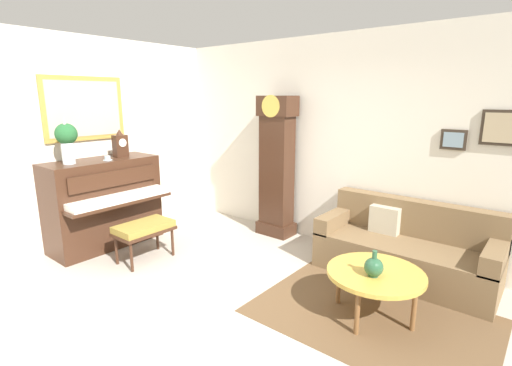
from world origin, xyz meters
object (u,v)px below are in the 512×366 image
at_px(piano_bench, 144,229).
at_px(green_jug, 374,267).
at_px(flower_vase, 67,138).
at_px(mantel_clock, 120,144).
at_px(teacup, 108,159).
at_px(piano, 105,202).
at_px(coffee_table, 375,275).
at_px(grandfather_clock, 277,170).
at_px(couch, 406,249).

xyz_separation_m(piano_bench, green_jug, (2.73, 0.50, 0.13)).
bearing_deg(flower_vase, mantel_clock, 89.96).
distance_m(flower_vase, teacup, 0.54).
bearing_deg(piano, coffee_table, 10.08).
distance_m(grandfather_clock, couch, 2.04).
xyz_separation_m(piano, piano_bench, (0.83, 0.03, -0.20)).
xyz_separation_m(coffee_table, green_jug, (0.02, -0.10, 0.12)).
distance_m(grandfather_clock, green_jug, 2.41).
xyz_separation_m(piano, flower_vase, (0.00, -0.41, 0.90)).
distance_m(couch, mantel_clock, 3.89).
bearing_deg(couch, piano_bench, -148.41).
distance_m(piano, mantel_clock, 0.82).
relative_size(coffee_table, mantel_clock, 2.32).
relative_size(flower_vase, teacup, 5.00).
relative_size(piano_bench, green_jug, 2.92).
xyz_separation_m(piano_bench, grandfather_clock, (0.73, 1.78, 0.56)).
bearing_deg(grandfather_clock, teacup, -128.71).
relative_size(grandfather_clock, couch, 1.07).
bearing_deg(piano_bench, teacup, -179.54).
bearing_deg(grandfather_clock, green_jug, -32.59).
bearing_deg(coffee_table, couch, 93.07).
distance_m(coffee_table, mantel_clock, 3.68).
height_order(coffee_table, mantel_clock, mantel_clock).
bearing_deg(teacup, flower_vase, -106.28).
bearing_deg(piano, teacup, 11.04).
bearing_deg(grandfather_clock, piano_bench, -112.20).
bearing_deg(couch, grandfather_clock, 175.67).
relative_size(grandfather_clock, green_jug, 8.46).
bearing_deg(coffee_table, grandfather_clock, 149.27).
height_order(mantel_clock, green_jug, mantel_clock).
distance_m(grandfather_clock, mantel_clock, 2.21).
height_order(grandfather_clock, flower_vase, grandfather_clock).
height_order(piano_bench, flower_vase, flower_vase).
bearing_deg(couch, piano, -154.50).
bearing_deg(flower_vase, teacup, 73.72).
bearing_deg(grandfather_clock, piano, -130.74).
relative_size(coffee_table, green_jug, 3.67).
bearing_deg(piano, piano_bench, 2.12).
height_order(piano, grandfather_clock, grandfather_clock).
xyz_separation_m(piano, couch, (3.49, 1.67, -0.29)).
bearing_deg(flower_vase, piano, 90.21).
height_order(piano_bench, green_jug, green_jug).
bearing_deg(coffee_table, green_jug, -81.23).
relative_size(piano, teacup, 12.41).
bearing_deg(green_jug, coffee_table, 98.77).
bearing_deg(teacup, couch, 26.00).
bearing_deg(piano_bench, mantel_clock, 162.04).
bearing_deg(piano_bench, couch, 31.59).
height_order(couch, flower_vase, flower_vase).
xyz_separation_m(grandfather_clock, coffee_table, (1.99, -1.18, -0.55)).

